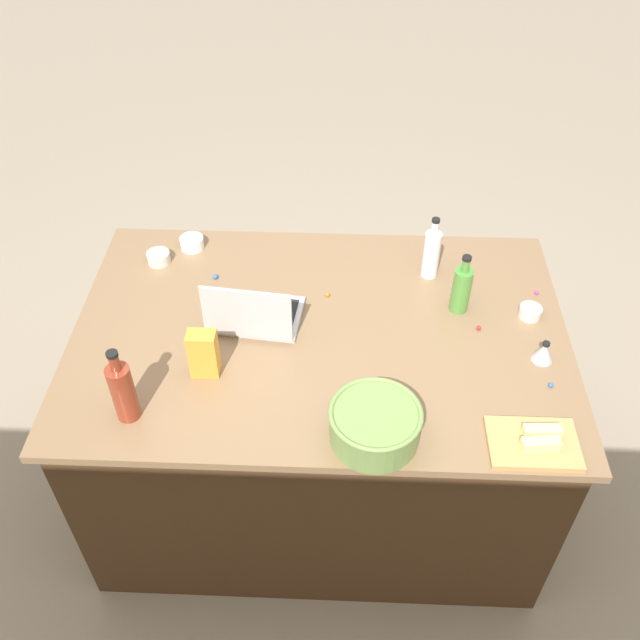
# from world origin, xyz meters

# --- Properties ---
(ground_plane) EXTENTS (12.00, 12.00, 0.00)m
(ground_plane) POSITION_xyz_m (0.00, 0.00, 0.00)
(ground_plane) COLOR gray
(island_counter) EXTENTS (1.69, 1.12, 0.90)m
(island_counter) POSITION_xyz_m (0.00, 0.00, 0.45)
(island_counter) COLOR #4C331E
(island_counter) RESTS_ON ground
(laptop) EXTENTS (0.33, 0.26, 0.22)m
(laptop) POSITION_xyz_m (0.23, -0.02, 0.95)
(laptop) COLOR #B7B7BC
(laptop) RESTS_ON island_counter
(mixing_bowl_large) EXTENTS (0.27, 0.27, 0.12)m
(mixing_bowl_large) POSITION_xyz_m (-0.18, 0.44, 0.96)
(mixing_bowl_large) COLOR #72934C
(mixing_bowl_large) RESTS_ON island_counter
(bottle_vinegar) EXTENTS (0.06, 0.06, 0.25)m
(bottle_vinegar) POSITION_xyz_m (-0.39, -0.32, 1.00)
(bottle_vinegar) COLOR white
(bottle_vinegar) RESTS_ON island_counter
(bottle_soy) EXTENTS (0.07, 0.07, 0.27)m
(bottle_soy) POSITION_xyz_m (0.56, 0.39, 1.01)
(bottle_soy) COLOR maroon
(bottle_soy) RESTS_ON island_counter
(bottle_olive) EXTENTS (0.07, 0.07, 0.23)m
(bottle_olive) POSITION_xyz_m (-0.48, -0.13, 0.99)
(bottle_olive) COLOR #4C8C38
(bottle_olive) RESTS_ON island_counter
(cutting_board) EXTENTS (0.26, 0.18, 0.02)m
(cutting_board) POSITION_xyz_m (-0.64, 0.45, 0.91)
(cutting_board) COLOR tan
(cutting_board) RESTS_ON island_counter
(butter_stick_left) EXTENTS (0.11, 0.04, 0.04)m
(butter_stick_left) POSITION_xyz_m (-0.66, 0.43, 0.94)
(butter_stick_left) COLOR #F4E58C
(butter_stick_left) RESTS_ON cutting_board
(butter_stick_right) EXTENTS (0.11, 0.05, 0.04)m
(butter_stick_right) POSITION_xyz_m (-0.65, 0.48, 0.94)
(butter_stick_right) COLOR #F4E58C
(butter_stick_right) RESTS_ON cutting_board
(ramekin_small) EXTENTS (0.08, 0.08, 0.04)m
(ramekin_small) POSITION_xyz_m (-0.73, -0.10, 0.92)
(ramekin_small) COLOR beige
(ramekin_small) RESTS_ON island_counter
(ramekin_medium) EXTENTS (0.09, 0.09, 0.04)m
(ramekin_medium) POSITION_xyz_m (0.63, -0.35, 0.92)
(ramekin_medium) COLOR beige
(ramekin_medium) RESTS_ON island_counter
(ramekin_wide) EXTENTS (0.09, 0.09, 0.05)m
(ramekin_wide) POSITION_xyz_m (0.52, -0.45, 0.92)
(ramekin_wide) COLOR white
(ramekin_wide) RESTS_ON island_counter
(kitchen_timer) EXTENTS (0.07, 0.07, 0.08)m
(kitchen_timer) POSITION_xyz_m (-0.73, 0.11, 0.94)
(kitchen_timer) COLOR #B2B2B7
(kitchen_timer) RESTS_ON island_counter
(candy_bag) EXTENTS (0.09, 0.06, 0.17)m
(candy_bag) POSITION_xyz_m (0.36, 0.21, 0.99)
(candy_bag) COLOR gold
(candy_bag) RESTS_ON island_counter
(candy_0) EXTENTS (0.02, 0.02, 0.02)m
(candy_0) POSITION_xyz_m (0.40, -0.26, 0.91)
(candy_0) COLOR blue
(candy_0) RESTS_ON island_counter
(candy_1) EXTENTS (0.01, 0.01, 0.01)m
(candy_1) POSITION_xyz_m (0.37, -0.07, 0.91)
(candy_1) COLOR orange
(candy_1) RESTS_ON island_counter
(candy_2) EXTENTS (0.02, 0.02, 0.02)m
(candy_2) POSITION_xyz_m (-0.74, 0.22, 0.91)
(candy_2) COLOR blue
(candy_2) RESTS_ON island_counter
(candy_3) EXTENTS (0.01, 0.01, 0.01)m
(candy_3) POSITION_xyz_m (-0.77, -0.22, 0.91)
(candy_3) COLOR #CC3399
(candy_3) RESTS_ON island_counter
(candy_4) EXTENTS (0.02, 0.02, 0.02)m
(candy_4) POSITION_xyz_m (-0.54, -0.03, 0.91)
(candy_4) COLOR red
(candy_4) RESTS_ON island_counter
(candy_5) EXTENTS (0.02, 0.02, 0.02)m
(candy_5) POSITION_xyz_m (-0.02, -0.18, 0.91)
(candy_5) COLOR orange
(candy_5) RESTS_ON island_counter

